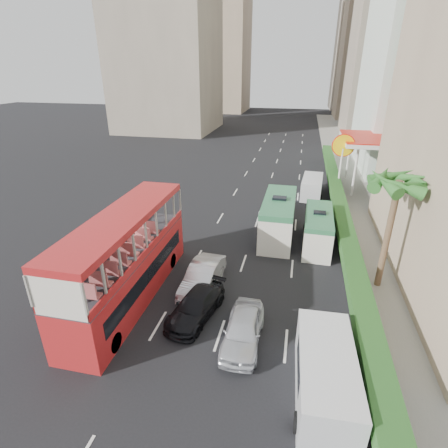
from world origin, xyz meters
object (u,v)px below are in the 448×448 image
(double_decker_bus, at_px, (127,258))
(minibus_far, at_px, (318,230))
(panel_van_near, at_px, (325,376))
(panel_van_far, at_px, (312,187))
(car_black, at_px, (196,316))
(palm_tree, at_px, (388,236))
(shell_station, at_px, (372,164))
(car_silver_lane_a, at_px, (203,287))
(van_asset, at_px, (275,215))
(car_silver_lane_b, at_px, (243,342))
(minibus_near, at_px, (278,218))

(double_decker_bus, relative_size, minibus_far, 1.95)
(panel_van_near, bearing_deg, panel_van_far, 88.58)
(double_decker_bus, distance_m, car_black, 4.87)
(panel_van_near, bearing_deg, double_decker_bus, 154.67)
(palm_tree, relative_size, shell_station, 0.80)
(car_silver_lane_a, bearing_deg, van_asset, 78.85)
(double_decker_bus, xyz_separation_m, car_silver_lane_b, (6.78, -2.18, -2.53))
(double_decker_bus, height_order, palm_tree, palm_tree)
(panel_van_far, bearing_deg, shell_station, 33.76)
(panel_van_far, xyz_separation_m, palm_tree, (3.72, -15.60, 2.44))
(car_silver_lane_b, xyz_separation_m, shell_station, (9.22, 25.18, 2.75))
(minibus_near, height_order, shell_station, shell_station)
(minibus_near, bearing_deg, van_asset, 97.34)
(panel_van_far, bearing_deg, car_silver_lane_b, -94.71)
(car_silver_lane_b, bearing_deg, van_asset, 89.30)
(minibus_near, relative_size, panel_van_far, 1.45)
(panel_van_far, bearing_deg, palm_tree, -72.69)
(van_asset, distance_m, minibus_near, 4.42)
(car_black, height_order, panel_van_near, panel_van_near)
(panel_van_near, relative_size, panel_van_far, 1.12)
(minibus_far, relative_size, panel_van_far, 1.20)
(panel_van_near, bearing_deg, minibus_far, 87.93)
(car_silver_lane_a, relative_size, minibus_far, 0.81)
(car_black, distance_m, palm_tree, 11.38)
(minibus_far, bearing_deg, panel_van_near, -88.73)
(minibus_near, bearing_deg, car_silver_lane_a, -115.25)
(minibus_near, relative_size, palm_tree, 1.07)
(panel_van_far, bearing_deg, minibus_far, -84.60)
(palm_tree, bearing_deg, shell_station, 83.40)
(car_black, relative_size, van_asset, 0.89)
(car_silver_lane_a, relative_size, van_asset, 0.92)
(double_decker_bus, xyz_separation_m, shell_station, (16.00, 23.00, 0.22))
(car_silver_lane_a, bearing_deg, panel_van_near, -38.97)
(double_decker_bus, distance_m, shell_station, 28.02)
(panel_van_far, distance_m, palm_tree, 16.23)
(car_silver_lane_b, bearing_deg, minibus_near, 86.58)
(van_asset, height_order, palm_tree, palm_tree)
(car_silver_lane_a, distance_m, palm_tree, 10.87)
(car_silver_lane_a, bearing_deg, minibus_far, 50.33)
(double_decker_bus, height_order, shell_station, shell_station)
(panel_van_far, relative_size, palm_tree, 0.74)
(minibus_far, distance_m, panel_van_far, 10.90)
(car_silver_lane_b, height_order, shell_station, shell_station)
(panel_van_near, xyz_separation_m, panel_van_far, (-0.29, 24.06, -0.11))
(van_asset, height_order, panel_van_near, panel_van_near)
(shell_station, bearing_deg, palm_tree, -96.60)
(minibus_near, xyz_separation_m, panel_van_near, (2.91, -14.04, -0.46))
(car_silver_lane_b, distance_m, shell_station, 26.96)
(van_asset, distance_m, shell_station, 13.26)
(car_silver_lane_b, height_order, palm_tree, palm_tree)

